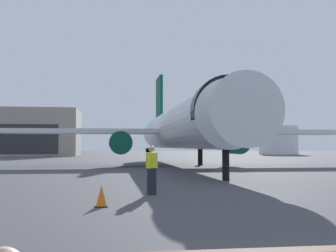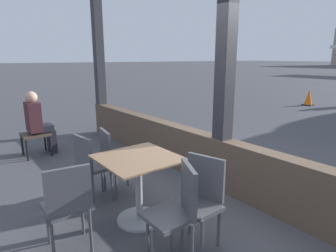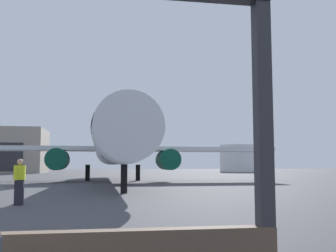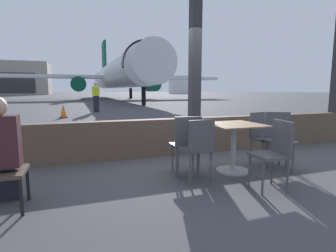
# 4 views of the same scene
# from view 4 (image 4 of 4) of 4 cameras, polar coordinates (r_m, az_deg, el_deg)

# --- Properties ---
(ground_plane) EXTENTS (220.00, 220.00, 0.00)m
(ground_plane) POSITION_cam_4_polar(r_m,az_deg,el_deg) (45.01, -16.50, 5.87)
(ground_plane) COLOR #424247
(window_frame) EXTENTS (8.06, 0.24, 3.93)m
(window_frame) POSITION_cam_4_polar(r_m,az_deg,el_deg) (5.44, 5.76, 8.17)
(window_frame) COLOR brown
(window_frame) RESTS_ON ground
(dining_table) EXTENTS (0.82, 0.82, 0.77)m
(dining_table) POSITION_cam_4_polar(r_m,az_deg,el_deg) (4.31, 13.97, -3.65)
(dining_table) COLOR #8C6B4C
(dining_table) RESTS_ON ground
(cafe_chair_window_left) EXTENTS (0.43, 0.43, 0.90)m
(cafe_chair_window_left) POSITION_cam_4_polar(r_m,az_deg,el_deg) (3.72, 6.38, -4.00)
(cafe_chair_window_left) COLOR #4C4C51
(cafe_chair_window_left) RESTS_ON ground
(cafe_chair_window_right) EXTENTS (0.47, 0.47, 0.91)m
(cafe_chair_window_right) POSITION_cam_4_polar(r_m,az_deg,el_deg) (4.92, 19.62, -1.55)
(cafe_chair_window_right) COLOR #4C4C51
(cafe_chair_window_right) RESTS_ON ground
(cafe_chair_aisle_left) EXTENTS (0.51, 0.51, 0.94)m
(cafe_chair_aisle_left) POSITION_cam_4_polar(r_m,az_deg,el_deg) (4.71, 22.74, -1.86)
(cafe_chair_aisle_left) COLOR #4C4C51
(cafe_chair_aisle_left) RESTS_ON ground
(cafe_chair_aisle_right) EXTENTS (0.44, 0.44, 0.91)m
(cafe_chair_aisle_right) POSITION_cam_4_polar(r_m,az_deg,el_deg) (4.00, 4.05, -3.18)
(cafe_chair_aisle_right) COLOR #4C4C51
(cafe_chair_aisle_right) RESTS_ON ground
(cafe_chair_side_extra) EXTENTS (0.44, 0.44, 0.91)m
(cafe_chair_side_extra) POSITION_cam_4_polar(r_m,az_deg,el_deg) (3.71, 22.08, -4.61)
(cafe_chair_side_extra) COLOR #4C4C51
(cafe_chair_side_extra) RESTS_ON ground
(lounge_bench) EXTENTS (0.48, 0.48, 0.44)m
(lounge_bench) POSITION_cam_4_polar(r_m,az_deg,el_deg) (3.39, -32.28, -9.23)
(lounge_bench) COLOR #47382D
(lounge_bench) RESTS_ON ground
(seated_passenger) EXTENTS (0.40, 0.47, 1.24)m
(seated_passenger) POSITION_cam_4_polar(r_m,az_deg,el_deg) (3.39, -32.51, -4.14)
(seated_passenger) COLOR black
(seated_passenger) RESTS_ON ground
(airplane) EXTENTS (30.49, 35.37, 10.06)m
(airplane) POSITION_cam_4_polar(r_m,az_deg,el_deg) (36.24, -10.89, 10.85)
(airplane) COLOR silver
(airplane) RESTS_ON ground
(ground_crew_worker) EXTENTS (0.40, 0.52, 1.74)m
(ground_crew_worker) POSITION_cam_4_polar(r_m,az_deg,el_deg) (16.00, -15.31, 6.14)
(ground_crew_worker) COLOR black
(ground_crew_worker) RESTS_ON ground
(traffic_cone) EXTENTS (0.36, 0.36, 0.63)m
(traffic_cone) POSITION_cam_4_polar(r_m,az_deg,el_deg) (13.26, -21.67, 2.95)
(traffic_cone) COLOR orange
(traffic_cone) RESTS_ON ground
(distant_hangar) EXTENTS (19.50, 13.43, 8.42)m
(distant_hangar) POSITION_cam_4_polar(r_m,az_deg,el_deg) (82.66, -30.96, 8.76)
(distant_hangar) COLOR #9E9384
(distant_hangar) RESTS_ON ground
(fuel_storage_tank) EXTENTS (8.26, 8.26, 6.04)m
(fuel_storage_tank) POSITION_cam_4_polar(r_m,az_deg,el_deg) (94.11, 2.69, 8.89)
(fuel_storage_tank) COLOR white
(fuel_storage_tank) RESTS_ON ground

